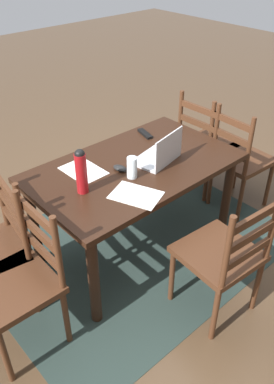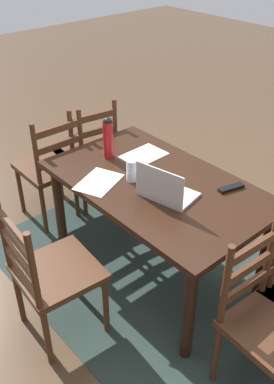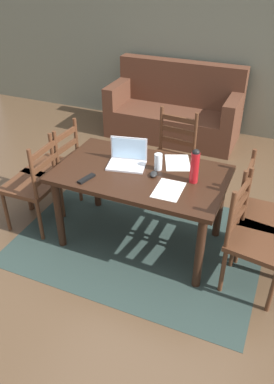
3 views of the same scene
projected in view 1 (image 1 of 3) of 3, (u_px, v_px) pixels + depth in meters
ground_plane at (135, 246)px, 3.13m from camera, size 14.00×14.00×0.00m
area_rug at (135, 245)px, 3.12m from camera, size 2.22×1.67×0.01m
dining_table at (135, 177)px, 2.76m from camera, size 1.44×0.86×0.74m
chair_left_near at (207, 145)px, 3.52m from camera, size 0.45×0.45×0.95m
chair_left_far at (238, 159)px, 3.31m from camera, size 0.47×0.47×0.95m
chair_right_far at (20, 282)px, 2.20m from camera, size 0.45×0.45×0.95m
chair_far_head at (224, 256)px, 2.37m from camera, size 0.48×0.48×0.95m
laptop at (161, 154)px, 2.71m from camera, size 0.36×0.28×0.23m
water_bottle at (81, 170)px, 2.36m from camera, size 0.07×0.07×0.29m
drinking_glass at (132, 168)px, 2.54m from camera, size 0.07×0.07×0.14m
computer_mouse at (120, 168)px, 2.64m from camera, size 0.08×0.11×0.03m
tv_remote at (145, 134)px, 3.07m from camera, size 0.09×0.18×0.02m
paper_stack_left at (136, 195)px, 2.41m from camera, size 0.31×0.35×0.00m
paper_stack_right at (83, 171)px, 2.64m from camera, size 0.22×0.30×0.00m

